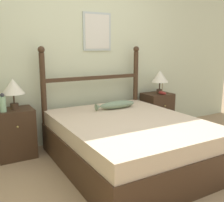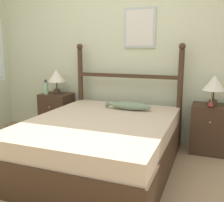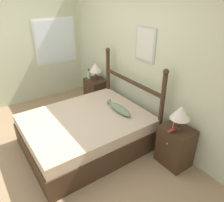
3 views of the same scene
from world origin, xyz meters
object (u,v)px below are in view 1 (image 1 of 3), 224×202
bed (129,142)px  bottle (3,103)px  model_boat (162,93)px  table_lamp_left (13,87)px  nightstand_left (15,133)px  nightstand_right (157,112)px  table_lamp_right (160,77)px  fish_pillow (116,105)px

bed → bottle: bearing=148.1°
model_boat → table_lamp_left: bearing=176.8°
nightstand_left → bottle: bottle is taller
bed → nightstand_right: nightstand_right is taller
nightstand_left → table_lamp_right: table_lamp_right is taller
bed → nightstand_right: 1.43m
nightstand_left → bottle: 0.44m
nightstand_right → table_lamp_left: 2.33m
nightstand_right → table_lamp_left: bearing=179.8°
table_lamp_left → fish_pillow: bearing=-14.0°
bed → bottle: 1.55m
table_lamp_left → bottle: (-0.14, -0.09, -0.17)m
bottle → model_boat: 2.39m
bed → model_boat: (1.13, 0.75, 0.38)m
nightstand_right → fish_pillow: size_ratio=1.04×
table_lamp_right → bottle: (-2.41, -0.05, -0.17)m
nightstand_left → table_lamp_left: (0.01, 0.01, 0.58)m
fish_pillow → model_boat: bearing=11.2°
nightstand_right → table_lamp_right: table_lamp_right is taller
bed → fish_pillow: 0.66m
nightstand_left → table_lamp_right: 2.36m
table_lamp_left → model_boat: bearing=-3.2°
nightstand_left → table_lamp_left: bearing=25.7°
bed → fish_pillow: bearing=74.4°
table_lamp_left → table_lamp_right: same height
nightstand_right → fish_pillow: bearing=-162.3°
bed → table_lamp_right: 1.55m
nightstand_right → model_boat: (-0.01, -0.12, 0.34)m
table_lamp_left → fish_pillow: table_lamp_left is taller
fish_pillow → table_lamp_right: bearing=15.9°
table_lamp_left → bed: bearing=-37.9°
nightstand_left → table_lamp_left: table_lamp_left is taller
nightstand_right → table_lamp_left: table_lamp_left is taller
bed → nightstand_right: (1.13, 0.87, 0.04)m
bottle → fish_pillow: size_ratio=0.38×
bed → fish_pillow: fish_pillow is taller
bed → nightstand_left: bearing=142.6°
model_boat → bed: bearing=-146.5°
bed → fish_pillow: size_ratio=3.25×
nightstand_right → model_boat: model_boat is taller
fish_pillow → nightstand_right: bearing=17.7°
model_boat → nightstand_left: bearing=177.0°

